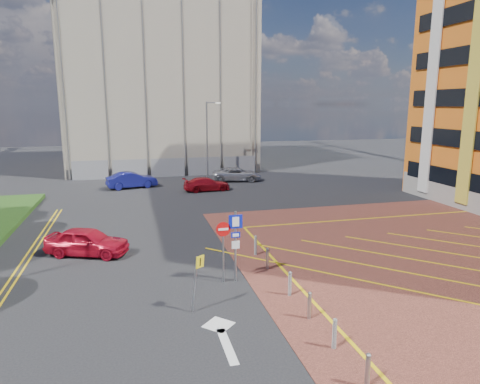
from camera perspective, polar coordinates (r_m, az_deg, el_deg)
name	(u,v)px	position (r m, az deg, el deg)	size (l,w,h in m)	color
ground	(230,292)	(18.44, -1.39, -13.13)	(140.00, 140.00, 0.00)	black
lamp_back	(208,137)	(45.13, -4.31, 7.33)	(1.53, 0.16, 8.00)	#9EA0A8
sign_cluster	(231,239)	(18.68, -1.20, -6.35)	(1.17, 0.12, 3.20)	#9EA0A8
warning_sign	(197,276)	(16.30, -5.81, -11.13)	(0.57, 0.38, 2.25)	#9EA0A8
bollard_row	(296,292)	(17.42, 7.46, -13.06)	(0.14, 11.14, 0.90)	#9EA0A8
construction_building	(158,78)	(56.55, -10.82, 14.75)	(21.20, 19.20, 22.00)	#A79A89
construction_fence	(177,167)	(47.05, -8.37, 3.29)	(21.60, 0.06, 2.00)	gray
car_red_left	(87,241)	(23.73, -19.71, -6.22)	(1.71, 4.25, 1.45)	red
car_blue_back	(132,180)	(41.31, -14.24, 1.56)	(1.60, 4.60, 1.52)	navy
car_red_back	(207,184)	(38.88, -4.45, 1.06)	(1.72, 4.22, 1.22)	maroon
car_silver_back	(237,174)	(43.77, -0.43, 2.38)	(2.29, 4.96, 1.38)	#A4A3AA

